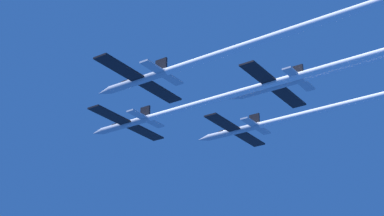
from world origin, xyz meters
The scene contains 4 objects.
jet_lead centered at (-0.58, -13.75, -0.34)m, with size 16.10×49.37×2.67m.
jet_left_wing centered at (-11.71, -23.87, -0.53)m, with size 16.10×46.13×2.67m.
jet_right_wing centered at (12.08, -27.66, -0.14)m, with size 16.10×52.58×2.67m.
jet_slot centered at (0.72, -38.26, -0.17)m, with size 16.10×47.61×2.67m.
Camera 1 is at (-65.72, -57.31, -36.17)m, focal length 54.94 mm.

